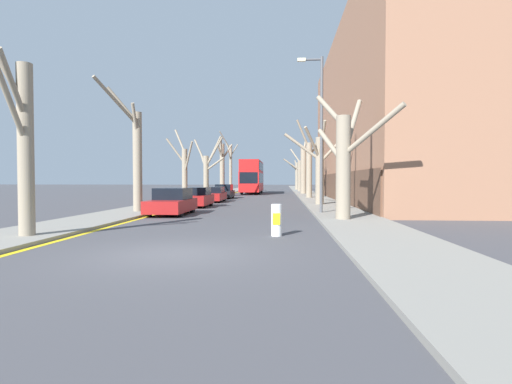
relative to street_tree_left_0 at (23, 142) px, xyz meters
The scene contains 24 objects.
ground_plane 6.59m from the street_tree_left_0, 21.30° to the right, with size 300.00×300.00×0.00m, color #424247.
sidewalk_left 47.98m from the street_tree_left_0, 90.65° to the left, with size 3.14×120.00×0.12m, color gray.
sidewalk_right 49.31m from the street_tree_left_0, 76.62° to the left, with size 3.14×120.00×0.12m, color gray.
building_facade_right 31.33m from the street_tree_left_0, 54.63° to the left, with size 10.08×36.50×15.23m.
kerb_line_stripe 48.00m from the street_tree_left_0, 88.55° to the left, with size 0.24×120.00×0.01m, color yellow.
street_tree_left_0 is the anchor object (origin of this frame).
street_tree_left_1 9.97m from the street_tree_left_0, 90.80° to the left, with size 1.75×2.93×7.20m.
street_tree_left_2 21.12m from the street_tree_left_0, 90.41° to the left, with size 2.56×1.99×6.24m.
street_tree_left_3 30.88m from the street_tree_left_0, 90.14° to the left, with size 3.69×2.85×6.69m.
street_tree_left_4 41.56m from the street_tree_left_0, 90.06° to the left, with size 1.96×3.40×7.52m.
street_tree_left_5 51.01m from the street_tree_left_0, 90.22° to the left, with size 2.76×2.56×9.50m.
street_tree_right_0 12.70m from the street_tree_left_0, 29.98° to the left, with size 3.42×4.37×5.94m.
street_tree_right_1 20.45m from the street_tree_left_0, 57.95° to the left, with size 5.08×1.88×6.09m.
street_tree_right_2 30.81m from the street_tree_left_0, 69.44° to the left, with size 2.40×3.16×7.94m.
street_tree_right_3 41.99m from the street_tree_left_0, 74.95° to the left, with size 1.67×1.62×7.26m.
street_tree_right_4 52.65m from the street_tree_left_0, 78.20° to the left, with size 4.00×3.30×6.98m.
street_tree_right_5 63.86m from the street_tree_left_0, 80.33° to the left, with size 2.86×4.42×5.65m.
double_decker_bus 43.39m from the street_tree_left_0, 84.85° to the left, with size 2.59×11.57×4.50m.
parked_car_0 9.93m from the street_tree_left_0, 77.25° to the left, with size 1.88×4.42×1.46m.
parked_car_1 15.95m from the street_tree_left_0, 82.25° to the left, with size 1.83×3.98×1.37m.
parked_car_2 22.25m from the street_tree_left_0, 84.49° to the left, with size 1.89×4.22×1.29m.
parked_car_3 28.71m from the street_tree_left_0, 85.74° to the left, with size 1.78×4.07×1.45m.
lamp_post 14.29m from the street_tree_left_0, 44.09° to the left, with size 1.40×0.20×8.58m.
traffic_bollard 8.49m from the street_tree_left_0, ahead, with size 0.36×0.37×1.08m.
Camera 1 is at (2.79, -10.00, 1.90)m, focal length 28.00 mm.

